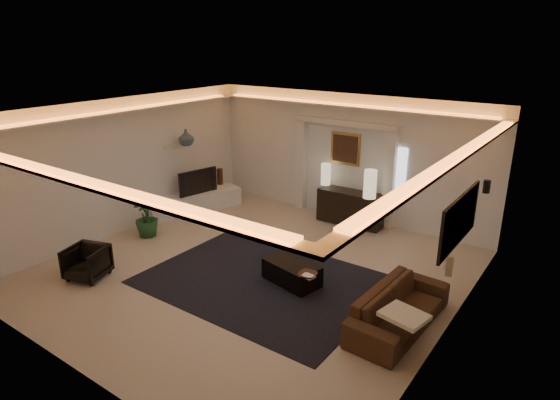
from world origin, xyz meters
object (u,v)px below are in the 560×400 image
Objects in this scene: sofa at (399,309)px; coffee_table at (292,272)px; armchair at (87,262)px; console at (351,207)px.

sofa is 2.04× the size of coffee_table.
sofa is 5.41m from armchair.
console is at bearing 40.24° from sofa.
armchair is at bearing -135.60° from coffee_table.
armchair is (-2.61, -5.03, -0.10)m from console.
coffee_table is at bearing -83.14° from console.
coffee_table is at bearing 87.97° from sofa.
console is 3.12m from coffee_table.
armchair is at bearing -119.18° from console.
armchair is at bearing 112.00° from sofa.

